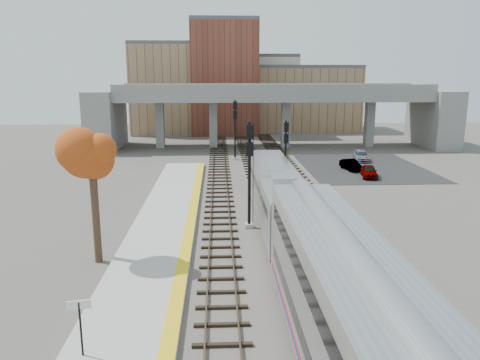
{
  "coord_description": "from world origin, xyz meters",
  "views": [
    {
      "loc": [
        -3.29,
        -25.99,
        10.84
      ],
      "look_at": [
        -1.54,
        10.9,
        2.5
      ],
      "focal_mm": 35.0,
      "sensor_mm": 36.0,
      "label": 1
    }
  ],
  "objects_px": {
    "signal_mast_near": "(249,175)",
    "car_c": "(361,156)",
    "signal_mast_mid": "(285,158)",
    "signal_mast_far": "(235,130)",
    "tree": "(92,161)",
    "car_a": "(369,171)",
    "car_b": "(351,165)",
    "locomotive": "(276,192)"
  },
  "relations": [
    {
      "from": "signal_mast_far",
      "to": "car_a",
      "type": "relative_size",
      "value": 1.99
    },
    {
      "from": "locomotive",
      "to": "signal_mast_near",
      "type": "bearing_deg",
      "value": -144.74
    },
    {
      "from": "locomotive",
      "to": "car_a",
      "type": "distance_m",
      "value": 19.06
    },
    {
      "from": "signal_mast_mid",
      "to": "tree",
      "type": "xyz_separation_m",
      "value": [
        -13.43,
        -16.46,
        2.82
      ]
    },
    {
      "from": "tree",
      "to": "car_b",
      "type": "distance_m",
      "value": 34.83
    },
    {
      "from": "signal_mast_near",
      "to": "signal_mast_mid",
      "type": "distance_m",
      "value": 11.42
    },
    {
      "from": "car_a",
      "to": "car_c",
      "type": "distance_m",
      "value": 10.03
    },
    {
      "from": "locomotive",
      "to": "signal_mast_near",
      "type": "distance_m",
      "value": 3.04
    },
    {
      "from": "signal_mast_near",
      "to": "signal_mast_far",
      "type": "relative_size",
      "value": 0.99
    },
    {
      "from": "locomotive",
      "to": "car_a",
      "type": "height_order",
      "value": "locomotive"
    },
    {
      "from": "tree",
      "to": "car_c",
      "type": "height_order",
      "value": "tree"
    },
    {
      "from": "signal_mast_near",
      "to": "signal_mast_mid",
      "type": "relative_size",
      "value": 1.14
    },
    {
      "from": "locomotive",
      "to": "car_a",
      "type": "bearing_deg",
      "value": 51.17
    },
    {
      "from": "signal_mast_mid",
      "to": "car_a",
      "type": "distance_m",
      "value": 11.68
    },
    {
      "from": "tree",
      "to": "car_a",
      "type": "relative_size",
      "value": 2.12
    },
    {
      "from": "locomotive",
      "to": "signal_mast_mid",
      "type": "distance_m",
      "value": 9.42
    },
    {
      "from": "signal_mast_far",
      "to": "car_c",
      "type": "xyz_separation_m",
      "value": [
        16.16,
        -1.63,
        -3.27
      ]
    },
    {
      "from": "car_a",
      "to": "car_b",
      "type": "distance_m",
      "value": 4.05
    },
    {
      "from": "tree",
      "to": "car_a",
      "type": "height_order",
      "value": "tree"
    },
    {
      "from": "signal_mast_near",
      "to": "car_c",
      "type": "height_order",
      "value": "signal_mast_near"
    },
    {
      "from": "car_a",
      "to": "locomotive",
      "type": "bearing_deg",
      "value": -117.39
    },
    {
      "from": "signal_mast_near",
      "to": "tree",
      "type": "distance_m",
      "value": 11.21
    },
    {
      "from": "signal_mast_mid",
      "to": "signal_mast_far",
      "type": "distance_m",
      "value": 17.56
    },
    {
      "from": "signal_mast_mid",
      "to": "signal_mast_far",
      "type": "bearing_deg",
      "value": 103.51
    },
    {
      "from": "signal_mast_far",
      "to": "car_a",
      "type": "height_order",
      "value": "signal_mast_far"
    },
    {
      "from": "signal_mast_mid",
      "to": "car_b",
      "type": "relative_size",
      "value": 1.81
    },
    {
      "from": "tree",
      "to": "car_b",
      "type": "height_order",
      "value": "tree"
    },
    {
      "from": "signal_mast_near",
      "to": "signal_mast_mid",
      "type": "height_order",
      "value": "signal_mast_near"
    },
    {
      "from": "locomotive",
      "to": "signal_mast_far",
      "type": "distance_m",
      "value": 26.35
    },
    {
      "from": "tree",
      "to": "car_c",
      "type": "relative_size",
      "value": 1.91
    },
    {
      "from": "tree",
      "to": "signal_mast_far",
      "type": "bearing_deg",
      "value": 74.44
    },
    {
      "from": "signal_mast_mid",
      "to": "car_a",
      "type": "relative_size",
      "value": 1.74
    },
    {
      "from": "signal_mast_mid",
      "to": "tree",
      "type": "height_order",
      "value": "tree"
    },
    {
      "from": "car_c",
      "to": "signal_mast_far",
      "type": "bearing_deg",
      "value": -175.92
    },
    {
      "from": "locomotive",
      "to": "car_c",
      "type": "bearing_deg",
      "value": 60.25
    },
    {
      "from": "car_c",
      "to": "signal_mast_near",
      "type": "bearing_deg",
      "value": -111.95
    },
    {
      "from": "signal_mast_near",
      "to": "locomotive",
      "type": "bearing_deg",
      "value": 35.26
    },
    {
      "from": "signal_mast_near",
      "to": "car_c",
      "type": "relative_size",
      "value": 1.78
    },
    {
      "from": "tree",
      "to": "signal_mast_mid",
      "type": "bearing_deg",
      "value": 50.78
    },
    {
      "from": "signal_mast_near",
      "to": "signal_mast_far",
      "type": "height_order",
      "value": "signal_mast_far"
    },
    {
      "from": "car_c",
      "to": "signal_mast_mid",
      "type": "bearing_deg",
      "value": -118.16
    },
    {
      "from": "signal_mast_near",
      "to": "car_b",
      "type": "height_order",
      "value": "signal_mast_near"
    }
  ]
}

